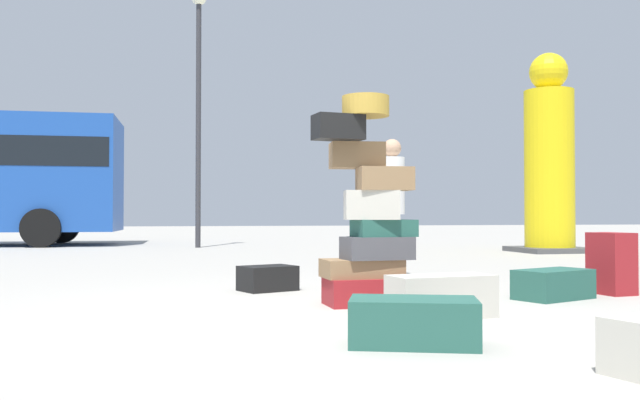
{
  "coord_description": "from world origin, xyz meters",
  "views": [
    {
      "loc": [
        -1.22,
        -5.04,
        0.76
      ],
      "look_at": [
        0.43,
        2.15,
        0.92
      ],
      "focal_mm": 37.81,
      "sensor_mm": 36.0,
      "label": 1
    }
  ],
  "objects_px": {
    "suitcase_black_foreground_near": "(268,278)",
    "yellow_dummy_statue": "(549,163)",
    "suitcase_tower": "(368,219)",
    "suitcase_teal_left_side": "(553,284)",
    "suitcase_teal_foreground_far": "(413,322)",
    "person_bearded_onlooker": "(392,196)",
    "lamp_post": "(199,78)",
    "suitcase_cream_white_trunk": "(441,296)",
    "suitcase_maroon_upright_blue": "(611,263)"
  },
  "relations": [
    {
      "from": "suitcase_tower",
      "to": "suitcase_maroon_upright_blue",
      "type": "bearing_deg",
      "value": 4.98
    },
    {
      "from": "suitcase_maroon_upright_blue",
      "to": "suitcase_teal_left_side",
      "type": "xyz_separation_m",
      "value": [
        -0.75,
        -0.21,
        -0.16
      ]
    },
    {
      "from": "suitcase_tower",
      "to": "person_bearded_onlooker",
      "type": "height_order",
      "value": "suitcase_tower"
    },
    {
      "from": "suitcase_teal_foreground_far",
      "to": "yellow_dummy_statue",
      "type": "xyz_separation_m",
      "value": [
        6.18,
        8.58,
        1.67
      ]
    },
    {
      "from": "suitcase_tower",
      "to": "suitcase_cream_white_trunk",
      "type": "distance_m",
      "value": 1.02
    },
    {
      "from": "suitcase_teal_foreground_far",
      "to": "person_bearded_onlooker",
      "type": "relative_size",
      "value": 0.44
    },
    {
      "from": "suitcase_maroon_upright_blue",
      "to": "lamp_post",
      "type": "xyz_separation_m",
      "value": [
        -3.43,
        10.1,
        3.62
      ]
    },
    {
      "from": "suitcase_maroon_upright_blue",
      "to": "person_bearded_onlooker",
      "type": "bearing_deg",
      "value": 119.0
    },
    {
      "from": "suitcase_teal_foreground_far",
      "to": "suitcase_black_foreground_near",
      "type": "distance_m",
      "value": 3.0
    },
    {
      "from": "suitcase_maroon_upright_blue",
      "to": "suitcase_cream_white_trunk",
      "type": "height_order",
      "value": "suitcase_maroon_upright_blue"
    },
    {
      "from": "suitcase_tower",
      "to": "lamp_post",
      "type": "bearing_deg",
      "value": 95.21
    },
    {
      "from": "suitcase_teal_left_side",
      "to": "lamp_post",
      "type": "relative_size",
      "value": 0.12
    },
    {
      "from": "suitcase_maroon_upright_blue",
      "to": "lamp_post",
      "type": "bearing_deg",
      "value": 101.31
    },
    {
      "from": "suitcase_black_foreground_near",
      "to": "suitcase_cream_white_trunk",
      "type": "relative_size",
      "value": 0.68
    },
    {
      "from": "suitcase_tower",
      "to": "suitcase_teal_left_side",
      "type": "distance_m",
      "value": 1.83
    },
    {
      "from": "suitcase_cream_white_trunk",
      "to": "suitcase_tower",
      "type": "bearing_deg",
      "value": 105.08
    },
    {
      "from": "suitcase_maroon_upright_blue",
      "to": "person_bearded_onlooker",
      "type": "xyz_separation_m",
      "value": [
        -1.5,
        2.03,
        0.69
      ]
    },
    {
      "from": "suitcase_black_foreground_near",
      "to": "suitcase_tower",
      "type": "bearing_deg",
      "value": -83.33
    },
    {
      "from": "suitcase_teal_foreground_far",
      "to": "suitcase_maroon_upright_blue",
      "type": "bearing_deg",
      "value": 54.9
    },
    {
      "from": "suitcase_cream_white_trunk",
      "to": "yellow_dummy_statue",
      "type": "bearing_deg",
      "value": 46.18
    },
    {
      "from": "person_bearded_onlooker",
      "to": "yellow_dummy_statue",
      "type": "bearing_deg",
      "value": 163.49
    },
    {
      "from": "suitcase_cream_white_trunk",
      "to": "lamp_post",
      "type": "relative_size",
      "value": 0.13
    },
    {
      "from": "suitcase_teal_foreground_far",
      "to": "suitcase_maroon_upright_blue",
      "type": "height_order",
      "value": "suitcase_maroon_upright_blue"
    },
    {
      "from": "suitcase_teal_foreground_far",
      "to": "person_bearded_onlooker",
      "type": "distance_m",
      "value": 4.25
    },
    {
      "from": "suitcase_tower",
      "to": "suitcase_maroon_upright_blue",
      "type": "xyz_separation_m",
      "value": [
        2.49,
        0.22,
        -0.43
      ]
    },
    {
      "from": "suitcase_tower",
      "to": "suitcase_teal_foreground_far",
      "type": "height_order",
      "value": "suitcase_tower"
    },
    {
      "from": "yellow_dummy_statue",
      "to": "lamp_post",
      "type": "relative_size",
      "value": 0.68
    },
    {
      "from": "suitcase_cream_white_trunk",
      "to": "lamp_post",
      "type": "distance_m",
      "value": 11.79
    },
    {
      "from": "suitcase_black_foreground_near",
      "to": "yellow_dummy_statue",
      "type": "height_order",
      "value": "yellow_dummy_statue"
    },
    {
      "from": "suitcase_black_foreground_near",
      "to": "person_bearded_onlooker",
      "type": "xyz_separation_m",
      "value": [
        1.65,
        1.0,
        0.86
      ]
    },
    {
      "from": "suitcase_teal_left_side",
      "to": "suitcase_maroon_upright_blue",
      "type": "bearing_deg",
      "value": -5.24
    },
    {
      "from": "suitcase_maroon_upright_blue",
      "to": "suitcase_cream_white_trunk",
      "type": "relative_size",
      "value": 0.76
    },
    {
      "from": "suitcase_maroon_upright_blue",
      "to": "lamp_post",
      "type": "distance_m",
      "value": 11.27
    },
    {
      "from": "person_bearded_onlooker",
      "to": "suitcase_tower",
      "type": "bearing_deg",
      "value": 6.72
    },
    {
      "from": "suitcase_teal_foreground_far",
      "to": "person_bearded_onlooker",
      "type": "bearing_deg",
      "value": 92.14
    },
    {
      "from": "suitcase_cream_white_trunk",
      "to": "person_bearded_onlooker",
      "type": "xyz_separation_m",
      "value": [
        0.66,
        3.03,
        0.83
      ]
    },
    {
      "from": "suitcase_cream_white_trunk",
      "to": "yellow_dummy_statue",
      "type": "distance_m",
      "value": 9.61
    },
    {
      "from": "suitcase_maroon_upright_blue",
      "to": "suitcase_teal_left_side",
      "type": "bearing_deg",
      "value": -171.6
    },
    {
      "from": "yellow_dummy_statue",
      "to": "suitcase_teal_left_side",
      "type": "bearing_deg",
      "value": -121.5
    },
    {
      "from": "suitcase_teal_foreground_far",
      "to": "suitcase_cream_white_trunk",
      "type": "bearing_deg",
      "value": 78.21
    },
    {
      "from": "yellow_dummy_statue",
      "to": "suitcase_tower",
      "type": "bearing_deg",
      "value": -130.9
    },
    {
      "from": "yellow_dummy_statue",
      "to": "suitcase_teal_foreground_far",
      "type": "bearing_deg",
      "value": -125.77
    },
    {
      "from": "person_bearded_onlooker",
      "to": "suitcase_black_foreground_near",
      "type": "bearing_deg",
      "value": -28.2
    },
    {
      "from": "person_bearded_onlooker",
      "to": "suitcase_cream_white_trunk",
      "type": "bearing_deg",
      "value": 18.15
    },
    {
      "from": "suitcase_cream_white_trunk",
      "to": "suitcase_black_foreground_near",
      "type": "bearing_deg",
      "value": 108.51
    },
    {
      "from": "yellow_dummy_statue",
      "to": "suitcase_cream_white_trunk",
      "type": "bearing_deg",
      "value": -126.3
    },
    {
      "from": "lamp_post",
      "to": "suitcase_cream_white_trunk",
      "type": "bearing_deg",
      "value": -83.49
    },
    {
      "from": "suitcase_maroon_upright_blue",
      "to": "yellow_dummy_statue",
      "type": "distance_m",
      "value": 7.62
    },
    {
      "from": "suitcase_tower",
      "to": "suitcase_teal_left_side",
      "type": "relative_size",
      "value": 2.46
    },
    {
      "from": "person_bearded_onlooker",
      "to": "lamp_post",
      "type": "relative_size",
      "value": 0.28
    }
  ]
}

